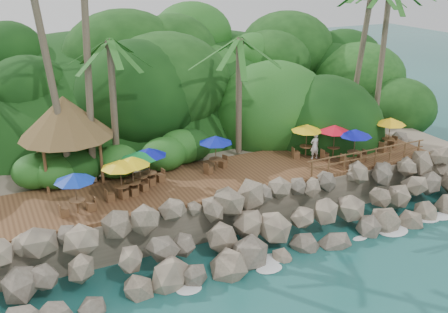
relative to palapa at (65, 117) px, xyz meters
name	(u,v)px	position (x,y,z in m)	size (l,w,h in m)	color
ground	(279,265)	(7.65, -9.17, -5.79)	(140.00, 140.00, 0.00)	#19514F
land_base	(163,142)	(7.65, 6.83, -4.74)	(32.00, 25.20, 2.10)	gray
jungle_hill	(134,128)	(7.65, 14.33, -5.79)	(44.80, 28.00, 15.40)	#143811
seawall	(259,225)	(7.65, -7.17, -4.64)	(29.00, 4.00, 2.30)	gray
terrace	(224,177)	(7.65, -3.17, -3.59)	(26.00, 5.00, 0.20)	brown
jungle_foliage	(169,161)	(7.65, 5.83, -5.79)	(44.00, 16.00, 12.00)	#143811
foam_line	(276,261)	(7.65, -8.87, -5.76)	(25.20, 0.80, 0.06)	white
palapa	(65,117)	(0.00, 0.00, 0.00)	(4.93, 4.93, 4.60)	brown
dining_clusters	(231,147)	(7.97, -3.41, -1.79)	(21.03, 4.32, 2.05)	brown
railing	(368,156)	(15.66, -5.52, -2.88)	(8.30, 0.10, 1.00)	brown
waiter	(315,146)	(13.56, -3.23, -2.68)	(0.59, 0.39, 1.62)	white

